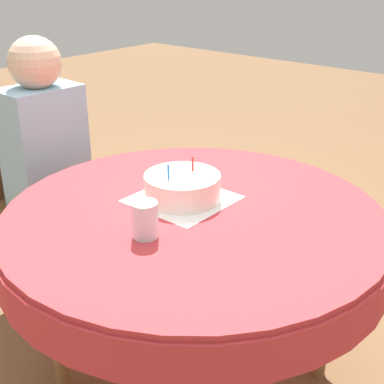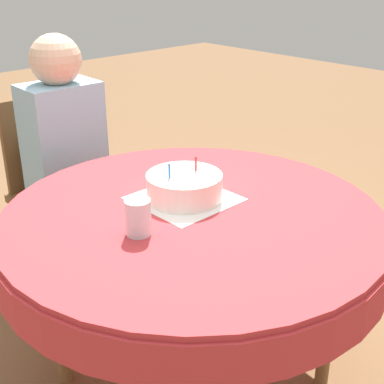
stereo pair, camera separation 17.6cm
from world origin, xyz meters
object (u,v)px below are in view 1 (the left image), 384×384
person (48,148)px  birthday_cake (182,187)px  drinking_glass (145,220)px  chair (41,191)px

person → birthday_cake: 0.79m
person → drinking_glass: person is taller
person → birthday_cake: (-0.02, -0.79, 0.04)m
chair → birthday_cake: bearing=-89.3°
person → birthday_cake: size_ratio=4.62×
birthday_cake → drinking_glass: bearing=-162.0°
chair → birthday_cake: size_ratio=3.47×
chair → person: 0.25m
person → drinking_glass: size_ratio=10.79×
chair → birthday_cake: (-0.02, -0.88, 0.28)m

